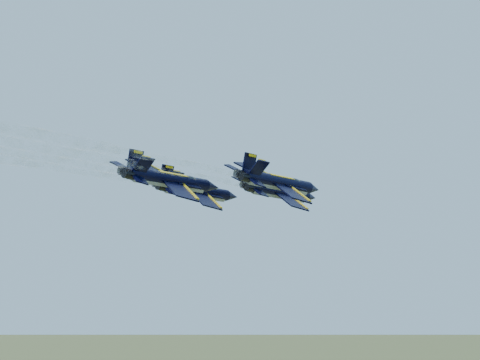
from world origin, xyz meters
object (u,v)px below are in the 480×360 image
Objects in this scene: jet_lead at (280,192)px; jet_right at (279,182)px; jet_slot at (171,180)px; jet_left at (197,191)px.

jet_right is at bearing -51.15° from jet_lead.
jet_right is 14.25m from jet_slot.
jet_right is (15.56, -1.38, 0.00)m from jet_left.
jet_slot is (-9.33, -10.77, 0.00)m from jet_right.
jet_slot is (6.23, -12.15, 0.00)m from jet_left.
jet_right is at bearing 53.81° from jet_slot.
jet_left is 15.62m from jet_right.
jet_right is 1.00× the size of jet_slot.
jet_left is at bearing 179.64° from jet_right.
jet_left is 1.00× the size of jet_right.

